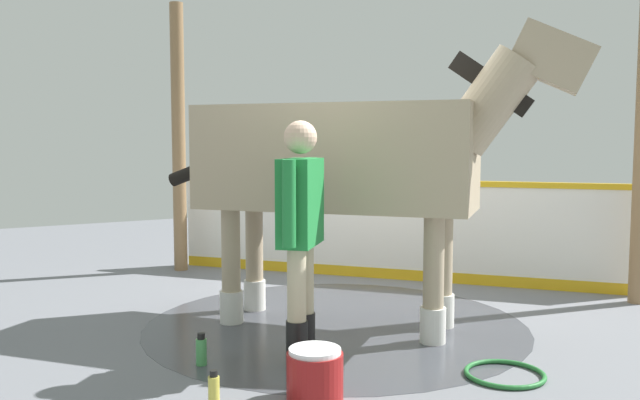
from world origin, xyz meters
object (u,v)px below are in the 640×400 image
at_px(hose_coil, 505,374).
at_px(wash_bucket, 315,374).
at_px(bottle_shampoo, 214,389).
at_px(bottle_spray, 201,351).
at_px(handler, 301,225).
at_px(horse, 349,161).

bearing_deg(hose_coil, wash_bucket, 167.46).
bearing_deg(bottle_shampoo, hose_coil, -15.58).
bearing_deg(bottle_spray, bottle_shampoo, -104.04).
height_order(bottle_spray, hose_coil, bottle_spray).
relative_size(handler, bottle_spray, 7.48).
xyz_separation_m(handler, wash_bucket, (-0.23, -0.61, -0.82)).
distance_m(bottle_spray, hose_coil, 2.06).
relative_size(wash_bucket, bottle_shampoo, 1.63).
relative_size(horse, bottle_spray, 12.55).
bearing_deg(hose_coil, bottle_shampoo, 164.42).
xyz_separation_m(handler, bottle_shampoo, (-0.79, -0.38, -0.88)).
bearing_deg(bottle_spray, handler, -27.63).
distance_m(horse, handler, 1.11).
bearing_deg(handler, horse, -98.52).
bearing_deg(horse, wash_bucket, -80.53).
bearing_deg(horse, handler, -92.28).
xyz_separation_m(horse, bottle_shampoo, (-1.59, -1.02, -1.30)).
distance_m(horse, hose_coil, 2.08).
distance_m(horse, wash_bucket, 2.04).
height_order(handler, wash_bucket, handler).
distance_m(wash_bucket, hose_coil, 1.32).
distance_m(horse, bottle_shampoo, 2.29).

